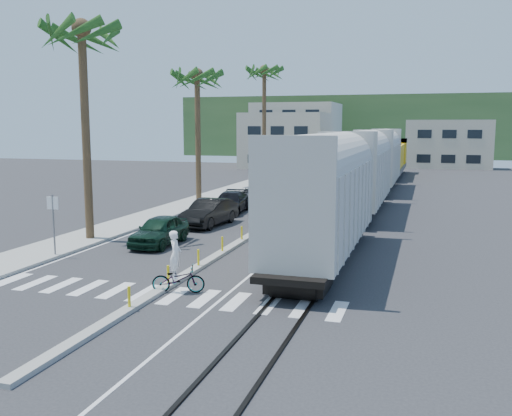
{
  "coord_description": "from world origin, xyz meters",
  "views": [
    {
      "loc": [
        9.43,
        -20.41,
        6.17
      ],
      "look_at": [
        1.05,
        7.15,
        2.0
      ],
      "focal_mm": 40.0,
      "sensor_mm": 36.0,
      "label": 1
    }
  ],
  "objects_px": {
    "car_second": "(209,213)",
    "cyclist": "(178,273)",
    "car_lead": "(160,230)",
    "street_sign": "(53,216)"
  },
  "relations": [
    {
      "from": "car_second",
      "to": "cyclist",
      "type": "height_order",
      "value": "cyclist"
    },
    {
      "from": "car_lead",
      "to": "cyclist",
      "type": "height_order",
      "value": "cyclist"
    },
    {
      "from": "street_sign",
      "to": "car_second",
      "type": "xyz_separation_m",
      "value": [
        3.8,
        10.14,
        -1.14
      ]
    },
    {
      "from": "street_sign",
      "to": "car_second",
      "type": "relative_size",
      "value": 0.58
    },
    {
      "from": "car_second",
      "to": "cyclist",
      "type": "bearing_deg",
      "value": -67.68
    },
    {
      "from": "street_sign",
      "to": "cyclist",
      "type": "relative_size",
      "value": 1.28
    },
    {
      "from": "cyclist",
      "to": "car_lead",
      "type": "bearing_deg",
      "value": 13.97
    },
    {
      "from": "street_sign",
      "to": "car_lead",
      "type": "height_order",
      "value": "street_sign"
    },
    {
      "from": "car_second",
      "to": "car_lead",
      "type": "bearing_deg",
      "value": -87.77
    },
    {
      "from": "street_sign",
      "to": "car_second",
      "type": "distance_m",
      "value": 10.89
    }
  ]
}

